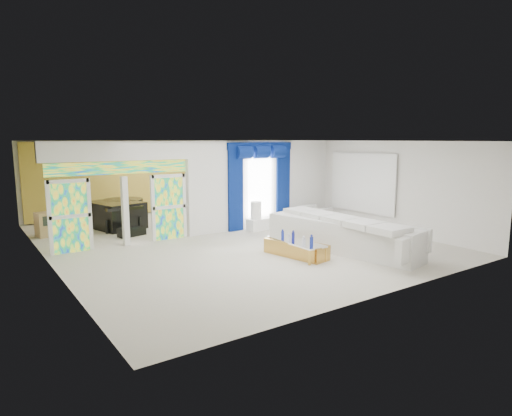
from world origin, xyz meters
TOP-DOWN VIEW (x-y plane):
  - floor at (0.00, 0.00)m, footprint 12.00×12.00m
  - dividing_wall at (2.15, 1.00)m, footprint 5.70×0.18m
  - dividing_header at (-2.85, 1.00)m, footprint 4.30×0.18m
  - stained_panel_left at (-4.28, 1.00)m, footprint 0.95×0.04m
  - stained_panel_right at (-1.42, 1.00)m, footprint 0.95×0.04m
  - stained_transom at (-2.85, 1.00)m, footprint 4.00×0.05m
  - window_pane at (1.90, 0.90)m, footprint 1.00×0.02m
  - blue_drape_left at (0.90, 0.87)m, footprint 0.55×0.10m
  - blue_drape_right at (2.90, 0.87)m, footprint 0.55×0.10m
  - blue_pelmet at (1.90, 0.87)m, footprint 2.60×0.12m
  - wall_mirror at (4.94, -1.00)m, footprint 0.04×2.70m
  - gold_curtains at (0.00, 5.90)m, footprint 9.70×0.12m
  - white_sofa at (1.84, -3.08)m, footprint 1.82×4.56m
  - coffee_table at (0.49, -2.78)m, footprint 0.93×1.86m
  - console_table at (1.79, 0.52)m, footprint 1.24×0.50m
  - table_lamp at (1.49, 0.52)m, footprint 0.36×0.36m
  - armchair at (3.72, 0.09)m, footprint 0.93×1.05m
  - grand_piano at (-2.25, 3.67)m, footprint 1.79×2.09m
  - piano_bench at (-2.25, 2.07)m, footprint 0.93×0.55m
  - tv_console at (-4.51, 3.54)m, footprint 0.62×0.58m
  - chandelier at (-2.30, 3.40)m, footprint 0.60×0.60m
  - decanters at (0.46, -2.85)m, footprint 0.17×1.25m

SIDE VIEW (x-z plane):
  - floor at x=0.00m, z-range 0.00..0.00m
  - piano_bench at x=-2.25m, z-range 0.00..0.29m
  - coffee_table at x=0.49m, z-range 0.00..0.39m
  - console_table at x=1.79m, z-range 0.00..0.40m
  - armchair at x=3.72m, z-range 0.00..0.67m
  - tv_console at x=-4.51m, z-range 0.00..0.78m
  - white_sofa at x=1.84m, z-range 0.00..0.85m
  - grand_piano at x=-2.25m, z-range 0.00..0.91m
  - decanters at x=0.46m, z-range 0.37..0.61m
  - table_lamp at x=1.49m, z-range 0.40..0.98m
  - stained_panel_left at x=-4.28m, z-range 0.00..2.00m
  - stained_panel_right at x=-1.42m, z-range 0.00..2.00m
  - blue_drape_left at x=0.90m, z-range 0.00..2.80m
  - blue_drape_right at x=2.90m, z-range 0.00..2.80m
  - window_pane at x=1.90m, z-range 0.30..2.60m
  - dividing_wall at x=2.15m, z-range 0.00..3.00m
  - gold_curtains at x=0.00m, z-range 0.05..2.95m
  - wall_mirror at x=4.94m, z-range 0.60..2.50m
  - stained_transom at x=-2.85m, z-range 2.08..2.42m
  - chandelier at x=-2.30m, z-range 2.35..2.95m
  - dividing_header at x=-2.85m, z-range 2.45..3.00m
  - blue_pelmet at x=1.90m, z-range 2.69..2.94m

